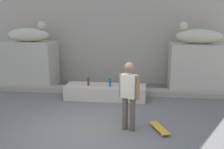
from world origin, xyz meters
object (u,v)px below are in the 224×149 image
at_px(statue_reclining_left, 29,34).
at_px(bottle_blue, 110,82).
at_px(skateboard, 159,128).
at_px(statue_reclining_right, 198,36).
at_px(bottle_brown, 88,82).
at_px(skater, 129,93).

relative_size(statue_reclining_left, bottle_blue, 4.86).
bearing_deg(skateboard, bottle_blue, -168.21).
xyz_separation_m(statue_reclining_left, bottle_blue, (3.27, -1.42, -1.42)).
height_order(statue_reclining_right, bottle_brown, statue_reclining_right).
bearing_deg(statue_reclining_right, statue_reclining_left, 8.36).
height_order(statue_reclining_right, skater, statue_reclining_right).
bearing_deg(statue_reclining_left, skateboard, -38.55).
height_order(statue_reclining_right, bottle_blue, statue_reclining_right).
height_order(skateboard, bottle_brown, bottle_brown).
bearing_deg(skateboard, skater, -109.19).
distance_m(statue_reclining_left, bottle_blue, 3.84).
xyz_separation_m(skater, bottle_blue, (-0.75, 2.27, -0.33)).
height_order(statue_reclining_left, skateboard, statue_reclining_left).
bearing_deg(statue_reclining_right, bottle_blue, 34.25).
distance_m(skater, bottle_blue, 2.41).
bearing_deg(bottle_blue, bottle_brown, 179.42).
bearing_deg(bottle_brown, statue_reclining_left, 151.03).
xyz_separation_m(statue_reclining_right, skateboard, (-1.43, -3.65, -1.95)).
xyz_separation_m(statue_reclining_left, skater, (4.02, -3.69, -1.09)).
bearing_deg(bottle_blue, statue_reclining_left, 156.54).
bearing_deg(skater, bottle_blue, 131.30).
bearing_deg(skateboard, statue_reclining_left, -149.50).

